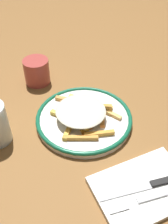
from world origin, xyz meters
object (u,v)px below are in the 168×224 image
object	(u,v)px
fork	(146,199)
knife	(152,184)
plate	(84,119)
fries_heap	(81,112)
napkin	(144,188)
coffee_mug	(37,71)

from	to	relation	value
fork	knife	world-z (taller)	knife
plate	fries_heap	size ratio (longest dim) A/B	1.32
napkin	fork	world-z (taller)	fork
fork	coffee_mug	bearing A→B (deg)	10.32
coffee_mug	knife	bearing A→B (deg)	-165.74
plate	fries_heap	world-z (taller)	fries_heap
knife	napkin	bearing A→B (deg)	82.47
plate	fork	xyz separation A→B (m)	(-0.28, -0.03, 0.00)
napkin	knife	bearing A→B (deg)	-97.53
plate	napkin	xyz separation A→B (m)	(-0.25, -0.04, -0.01)
fries_heap	fork	xyz separation A→B (m)	(-0.28, -0.03, -0.02)
knife	plate	bearing A→B (deg)	12.58
fork	knife	size ratio (longest dim) A/B	0.84
plate	napkin	size ratio (longest dim) A/B	1.25
plate	fries_heap	bearing A→B (deg)	66.46
fries_heap	coffee_mug	size ratio (longest dim) A/B	1.88
napkin	fork	distance (m)	0.03
knife	fries_heap	bearing A→B (deg)	14.02
napkin	fork	size ratio (longest dim) A/B	1.22
plate	napkin	distance (m)	0.25
fork	coffee_mug	world-z (taller)	coffee_mug
fries_heap	coffee_mug	distance (m)	0.24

